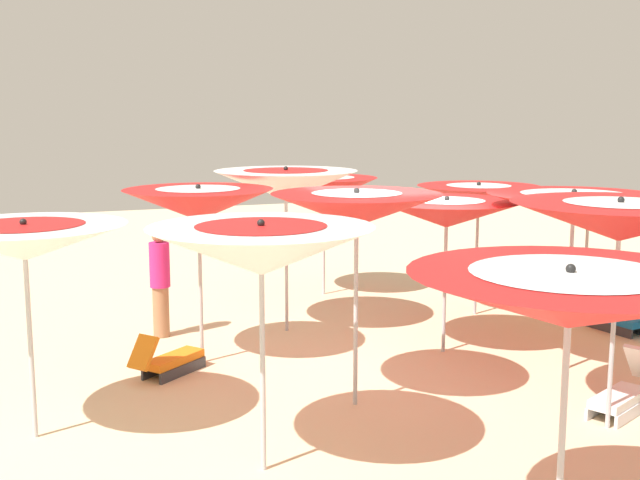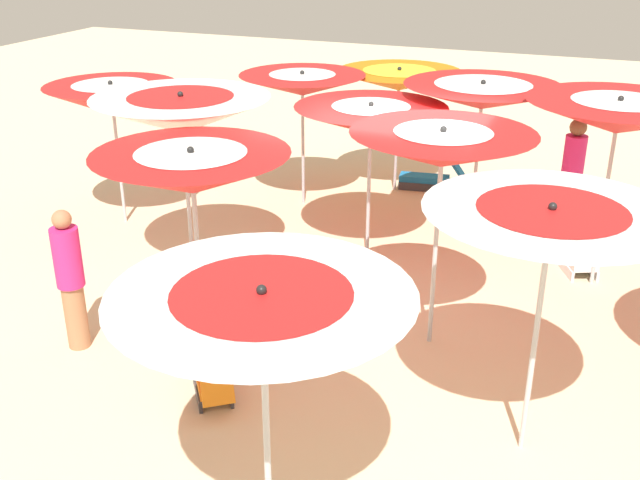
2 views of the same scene
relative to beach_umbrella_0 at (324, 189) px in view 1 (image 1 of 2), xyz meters
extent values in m
cube|color=beige|center=(-4.42, 0.75, -1.96)|extent=(36.88, 36.88, 0.04)
cylinder|color=#B2B2B7|center=(0.00, 0.00, -0.97)|extent=(0.05, 0.05, 1.92)
cone|color=red|center=(0.00, 0.00, -0.01)|extent=(1.94, 1.94, 0.45)
cone|color=white|center=(0.00, 0.00, 0.09)|extent=(1.11, 1.11, 0.26)
sphere|color=black|center=(0.00, 0.00, 0.24)|extent=(0.07, 0.07, 0.07)
cylinder|color=#B2B2B7|center=(-2.09, 1.45, -0.82)|extent=(0.05, 0.05, 2.23)
cone|color=white|center=(-2.09, 1.45, 0.30)|extent=(2.14, 2.14, 0.45)
cone|color=red|center=(-2.09, 1.45, 0.39)|extent=(1.26, 1.26, 0.26)
sphere|color=black|center=(-2.09, 1.45, 0.55)|extent=(0.07, 0.07, 0.07)
cylinder|color=#B2B2B7|center=(-3.15, 3.02, -0.87)|extent=(0.05, 0.05, 2.12)
cone|color=red|center=(-3.15, 3.02, 0.19)|extent=(1.95, 1.95, 0.41)
cone|color=white|center=(-3.15, 3.02, 0.28)|extent=(1.09, 1.09, 0.23)
sphere|color=black|center=(-3.15, 3.02, 0.42)|extent=(0.07, 0.07, 0.07)
cylinder|color=#B2B2B7|center=(-4.95, 5.19, -0.92)|extent=(0.05, 0.05, 2.03)
cone|color=white|center=(-4.95, 5.19, 0.10)|extent=(2.03, 2.03, 0.36)
cone|color=red|center=(-4.95, 5.19, 0.18)|extent=(1.19, 1.19, 0.21)
sphere|color=black|center=(-4.95, 5.19, 0.31)|extent=(0.07, 0.07, 0.07)
cylinder|color=#B2B2B7|center=(-2.28, -1.79, -0.95)|extent=(0.05, 0.05, 1.97)
cone|color=red|center=(-2.28, -1.79, 0.03)|extent=(1.99, 1.99, 0.33)
cone|color=white|center=(-2.28, -1.79, 0.12)|extent=(1.04, 1.04, 0.17)
sphere|color=black|center=(-2.28, -1.79, 0.23)|extent=(0.07, 0.07, 0.07)
cylinder|color=#B2B2B7|center=(-3.92, -0.23, -0.97)|extent=(0.05, 0.05, 1.94)
cone|color=red|center=(-3.92, -0.23, 0.00)|extent=(2.03, 2.03, 0.37)
cone|color=white|center=(-3.92, -0.23, 0.10)|extent=(1.04, 1.04, 0.19)
sphere|color=black|center=(-3.92, -0.23, 0.22)|extent=(0.07, 0.07, 0.07)
cylinder|color=#B2B2B7|center=(-5.32, 1.74, -0.81)|extent=(0.05, 0.05, 2.25)
cone|color=red|center=(-5.32, 1.74, 0.31)|extent=(1.90, 1.90, 0.37)
cone|color=white|center=(-5.32, 1.74, 0.40)|extent=(1.00, 1.00, 0.19)
sphere|color=black|center=(-5.32, 1.74, 0.52)|extent=(0.07, 0.07, 0.07)
cylinder|color=#B2B2B7|center=(-6.55, 3.23, -0.89)|extent=(0.05, 0.05, 2.08)
cone|color=white|center=(-6.55, 3.23, 0.15)|extent=(2.06, 2.06, 0.45)
cone|color=red|center=(-6.55, 3.23, 0.25)|extent=(1.19, 1.19, 0.26)
sphere|color=black|center=(-6.55, 3.23, 0.40)|extent=(0.07, 0.07, 0.07)
cylinder|color=#B2B2B7|center=(-3.51, -2.98, -0.98)|extent=(0.05, 0.05, 1.90)
cone|color=orange|center=(-3.51, -2.98, -0.03)|extent=(2.06, 2.06, 0.33)
cone|color=yellow|center=(-3.51, -2.98, 0.04)|extent=(1.21, 1.21, 0.19)
sphere|color=black|center=(-3.51, -2.98, 0.16)|extent=(0.07, 0.07, 0.07)
cylinder|color=#B2B2B7|center=(-5.16, -1.34, -0.87)|extent=(0.05, 0.05, 2.12)
cone|color=red|center=(-5.16, -1.34, 0.19)|extent=(2.18, 2.18, 0.34)
cone|color=white|center=(-5.16, -1.34, 0.26)|extent=(1.33, 1.33, 0.21)
sphere|color=black|center=(-5.16, -1.34, 0.39)|extent=(0.07, 0.07, 0.07)
cylinder|color=#B2B2B7|center=(-6.93, -0.47, -0.83)|extent=(0.05, 0.05, 2.21)
cone|color=red|center=(-6.93, -0.47, 0.27)|extent=(2.22, 2.22, 0.40)
cone|color=white|center=(-6.93, -0.47, 0.37)|extent=(1.14, 1.14, 0.20)
sphere|color=black|center=(-6.93, -0.47, 0.50)|extent=(0.07, 0.07, 0.07)
cylinder|color=#B2B2B7|center=(-8.93, 1.75, -0.92)|extent=(0.05, 0.05, 2.03)
cone|color=red|center=(-8.93, 1.75, 0.09)|extent=(2.26, 2.26, 0.39)
cone|color=white|center=(-8.93, 1.75, 0.17)|extent=(1.39, 1.39, 0.24)
sphere|color=black|center=(-8.93, 1.75, 0.32)|extent=(0.07, 0.07, 0.07)
cube|color=#333338|center=(-3.35, 3.55, -1.87)|extent=(0.54, 0.70, 0.14)
cube|color=#333338|center=(-3.59, 3.36, -1.87)|extent=(0.54, 0.70, 0.14)
cube|color=orange|center=(-3.47, 3.46, -1.75)|extent=(0.75, 0.86, 0.10)
cube|color=orange|center=(-3.80, 3.89, -1.51)|extent=(0.41, 0.41, 0.39)
cube|color=#333338|center=(-3.99, -3.06, -1.87)|extent=(0.85, 0.16, 0.14)
cube|color=#333338|center=(-3.95, -3.37, -1.87)|extent=(0.85, 0.16, 0.14)
cube|color=#1972B7|center=(-3.97, -3.22, -1.75)|extent=(0.89, 0.43, 0.10)
cube|color=silver|center=(-6.83, -0.91, -1.87)|extent=(0.39, 0.81, 0.14)
cube|color=silver|center=(-6.52, -0.78, -1.87)|extent=(0.39, 0.81, 0.14)
cube|color=white|center=(-6.68, -0.84, -1.75)|extent=(0.66, 0.93, 0.10)
cylinder|color=#A3704C|center=(-1.71, 3.29, -1.56)|extent=(0.24, 0.24, 0.76)
cylinder|color=#D82672|center=(-1.71, 3.29, -0.84)|extent=(0.30, 0.30, 0.66)
sphere|color=#A3704C|center=(-1.71, 3.29, -0.41)|extent=(0.21, 0.21, 0.21)
camera|label=1|loc=(-13.29, 5.33, 1.39)|focal=44.75mm
camera|label=2|loc=(-6.89, 9.03, 2.53)|focal=42.24mm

